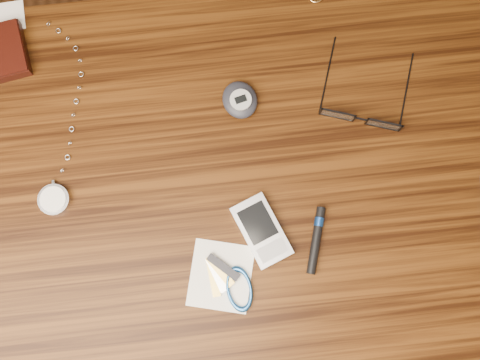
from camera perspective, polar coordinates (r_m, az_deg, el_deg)
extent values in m
plane|color=#472814|center=(1.63, -2.35, -6.49)|extent=(3.80, 3.80, 0.00)
cube|color=#3D1F09|center=(0.90, -4.23, -3.14)|extent=(1.00, 0.70, 0.03)
cylinder|color=#4C2814|center=(1.34, 18.74, -15.76)|extent=(0.05, 0.05, 0.71)
cylinder|color=#4C2814|center=(1.39, 14.69, 9.22)|extent=(0.05, 0.05, 0.71)
cube|color=black|center=(0.91, 9.24, 6.12)|extent=(0.05, 0.02, 0.03)
cube|color=white|center=(0.91, 9.24, 6.12)|extent=(0.05, 0.02, 0.02)
cylinder|color=black|center=(0.94, 8.28, 9.84)|extent=(0.04, 0.12, 0.00)
cube|color=black|center=(0.92, 13.45, 5.11)|extent=(0.05, 0.02, 0.03)
cube|color=white|center=(0.92, 13.45, 5.11)|extent=(0.05, 0.02, 0.02)
cylinder|color=black|center=(0.96, 15.47, 8.08)|extent=(0.04, 0.12, 0.00)
cube|color=black|center=(0.91, 11.41, 5.69)|extent=(0.02, 0.01, 0.00)
cylinder|color=silver|center=(0.92, -17.21, -1.80)|extent=(0.05, 0.05, 0.01)
cylinder|color=silver|center=(0.91, -17.33, -1.74)|extent=(0.04, 0.04, 0.00)
cylinder|color=silver|center=(0.92, -17.29, -0.22)|extent=(0.01, 0.01, 0.01)
torus|color=silver|center=(0.93, -16.51, 0.87)|extent=(0.01, 0.01, 0.01)
torus|color=silver|center=(0.93, -16.04, 2.08)|extent=(0.01, 0.01, 0.00)
torus|color=silver|center=(0.93, -15.81, 3.38)|extent=(0.01, 0.01, 0.01)
torus|color=silver|center=(0.94, -15.68, 4.68)|extent=(0.01, 0.01, 0.00)
torus|color=silver|center=(0.94, -15.52, 5.95)|extent=(0.01, 0.01, 0.01)
torus|color=silver|center=(0.95, -15.27, 7.21)|extent=(0.01, 0.01, 0.00)
torus|color=silver|center=(0.95, -15.00, 8.44)|extent=(0.01, 0.00, 0.01)
torus|color=silver|center=(0.96, -14.83, 9.67)|extent=(0.01, 0.01, 0.00)
torus|color=silver|center=(0.97, -14.92, 10.87)|extent=(0.01, 0.00, 0.01)
torus|color=silver|center=(0.98, -15.33, 11.94)|extent=(0.01, 0.01, 0.00)
torus|color=silver|center=(0.99, -16.02, 12.77)|extent=(0.01, 0.01, 0.01)
torus|color=silver|center=(1.00, -16.84, 13.39)|extent=(0.01, 0.01, 0.00)
torus|color=silver|center=(1.01, -17.69, 13.91)|extent=(0.01, 0.01, 0.01)
cube|color=#A9A9AE|center=(0.87, 2.05, -4.86)|extent=(0.09, 0.11, 0.01)
cube|color=black|center=(0.86, 1.68, -4.08)|extent=(0.06, 0.06, 0.00)
cube|color=#989AA0|center=(0.86, 3.07, -6.68)|extent=(0.05, 0.03, 0.00)
ellipsoid|color=#21222B|center=(0.91, -0.02, 7.60)|extent=(0.06, 0.07, 0.02)
cylinder|color=#9FA2A7|center=(0.90, 0.07, 7.61)|extent=(0.03, 0.03, 0.00)
cube|color=black|center=(0.89, 0.07, 7.66)|extent=(0.02, 0.01, 0.00)
cube|color=white|center=(0.87, -1.84, -9.07)|extent=(0.11, 0.12, 0.00)
torus|color=#1F5398|center=(0.87, -0.07, -10.30)|extent=(0.06, 0.06, 0.01)
cube|color=olive|center=(0.87, -2.53, -9.29)|extent=(0.02, 0.05, 0.00)
cube|color=silver|center=(0.87, -2.22, -8.95)|extent=(0.03, 0.05, 0.00)
cube|color=olive|center=(0.87, -1.91, -8.60)|extent=(0.04, 0.05, 0.00)
cube|color=black|center=(0.87, -1.60, -8.26)|extent=(0.05, 0.04, 0.00)
cylinder|color=black|center=(0.88, 7.22, -5.70)|extent=(0.04, 0.10, 0.01)
cylinder|color=#1A4AAC|center=(0.88, 7.50, -3.98)|extent=(0.02, 0.02, 0.01)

